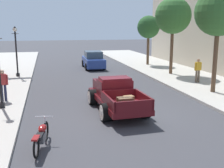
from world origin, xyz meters
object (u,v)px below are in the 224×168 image
car_background_blue (93,60)px  street_lamp_far (16,48)px  pedestrian_sidewalk_right (198,69)px  street_tree_nearest (219,13)px  street_tree_second (173,16)px  motorcycle_parked (41,135)px  pedestrian_sidewalk_left (3,83)px  street_tree_third (148,27)px  hotrod_truck_maroon (115,94)px

car_background_blue → street_lamp_far: street_lamp_far is taller
car_background_blue → pedestrian_sidewalk_right: bearing=-57.9°
street_tree_nearest → street_tree_second: street_tree_second is taller
motorcycle_parked → pedestrian_sidewalk_right: (10.45, 8.16, 0.64)m
motorcycle_parked → pedestrian_sidewalk_left: 6.43m
street_lamp_far → street_tree_nearest: size_ratio=0.64×
street_tree_second → street_tree_third: street_tree_second is taller
hotrod_truck_maroon → street_tree_third: 15.91m
street_lamp_far → street_tree_third: 13.08m
hotrod_truck_maroon → street_tree_nearest: street_tree_nearest is taller
street_lamp_far → street_tree_third: bearing=18.7°
motorcycle_parked → street_tree_second: (10.22, 11.98, 4.34)m
street_lamp_far → street_tree_third: (12.31, 4.16, 1.49)m
pedestrian_sidewalk_left → street_tree_second: street_tree_second is taller
street_tree_second → street_tree_third: bearing=88.8°
street_tree_second → pedestrian_sidewalk_left: bearing=-154.2°
car_background_blue → street_tree_second: street_tree_second is taller
street_lamp_far → street_tree_second: 12.52m
street_lamp_far → street_tree_second: size_ratio=0.63×
pedestrian_sidewalk_left → street_tree_second: bearing=25.8°
motorcycle_parked → street_tree_nearest: size_ratio=0.35×
hotrod_truck_maroon → street_tree_second: street_tree_second is taller
motorcycle_parked → car_background_blue: bearing=75.0°
hotrod_truck_maroon → motorcycle_parked: bearing=-132.7°
car_background_blue → street_lamp_far: 7.81m
street_lamp_far → street_tree_nearest: bearing=-34.7°
street_tree_second → car_background_blue: bearing=135.8°
hotrod_truck_maroon → street_tree_nearest: bearing=14.3°
street_tree_second → hotrod_truck_maroon: bearing=-129.4°
pedestrian_sidewalk_left → pedestrian_sidewalk_right: bearing=9.5°
car_background_blue → pedestrian_sidewalk_left: 13.13m
car_background_blue → street_tree_second: (5.57, -5.42, 4.01)m
pedestrian_sidewalk_left → street_tree_nearest: street_tree_nearest is taller
pedestrian_sidewalk_left → street_tree_third: bearing=43.4°
car_background_blue → street_tree_nearest: size_ratio=0.72×
car_background_blue → street_tree_second: size_ratio=0.71×
hotrod_truck_maroon → street_lamp_far: street_lamp_far is taller
pedestrian_sidewalk_right → street_tree_nearest: size_ratio=0.28×
car_background_blue → hotrod_truck_maroon: bearing=-95.0°
car_background_blue → pedestrian_sidewalk_right: pedestrian_sidewalk_right is taller
motorcycle_parked → street_tree_third: size_ratio=0.43×
street_tree_nearest → car_background_blue: bearing=113.5°
hotrod_truck_maroon → street_tree_second: size_ratio=0.82×
motorcycle_parked → car_background_blue: (4.66, 17.40, 0.33)m
motorcycle_parked → street_tree_third: (10.35, 17.74, 3.43)m
pedestrian_sidewalk_left → street_tree_nearest: (11.87, -0.71, 3.65)m
car_background_blue → pedestrian_sidewalk_left: bearing=-120.4°
pedestrian_sidewalk_left → pedestrian_sidewalk_right: 12.61m
street_tree_nearest → motorcycle_parked: bearing=-151.4°
street_tree_third → street_tree_second: bearing=-91.2°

